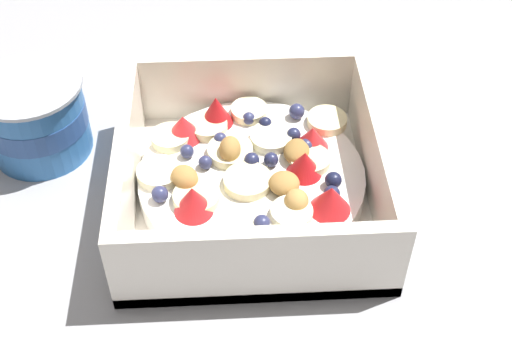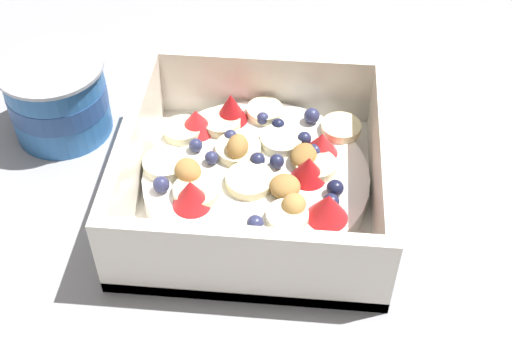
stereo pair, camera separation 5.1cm
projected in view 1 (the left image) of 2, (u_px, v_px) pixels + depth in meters
name	position (u px, v px, depth m)	size (l,w,h in m)	color
ground_plane	(236.00, 191.00, 0.53)	(2.40, 2.40, 0.00)	#9E9EA3
fruit_bowl	(256.00, 176.00, 0.51)	(0.19, 0.19, 0.07)	white
yogurt_cup	(39.00, 116.00, 0.54)	(0.09, 0.09, 0.07)	#3370B7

